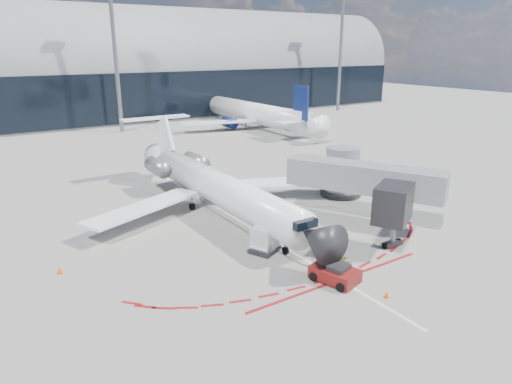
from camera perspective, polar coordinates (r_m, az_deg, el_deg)
ground at (r=37.90m, az=-1.58°, el=-3.94°), size 260.00×260.00×0.00m
apron_centerline at (r=39.50m, az=-3.11°, el=-3.03°), size 0.25×40.00×0.01m
apron_stop_bar at (r=29.62m, az=10.39°, el=-10.75°), size 14.00×0.25×0.01m
terminal_building at (r=96.93m, az=-22.82°, el=13.15°), size 150.00×24.15×24.00m
jet_bridge at (r=40.56m, az=12.54°, el=1.59°), size 10.03×15.20×4.90m
light_mast_centre at (r=81.49m, az=-17.17°, el=15.92°), size 0.70×0.70×25.00m
light_mast_east at (r=107.14m, az=10.51°, el=16.63°), size 0.70×0.70×25.00m
regional_jet at (r=40.08m, az=-5.30°, el=0.88°), size 23.55×29.03×7.27m
pushback_tug at (r=29.20m, az=9.85°, el=-10.00°), size 2.54×4.66×1.19m
ramp_worker at (r=31.11m, az=10.60°, el=-7.43°), size 0.80×0.73×1.84m
uld_container at (r=32.53m, az=1.10°, el=-5.94°), size 2.52×2.37×1.88m
safety_cone_left at (r=32.34m, az=-23.31°, el=-8.97°), size 0.36×0.36×0.51m
safety_cone_right at (r=28.22m, az=16.02°, el=-12.23°), size 0.31×0.31×0.44m
bg_airliner_1 at (r=83.18m, az=-0.40°, el=11.65°), size 32.17×34.06×10.41m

